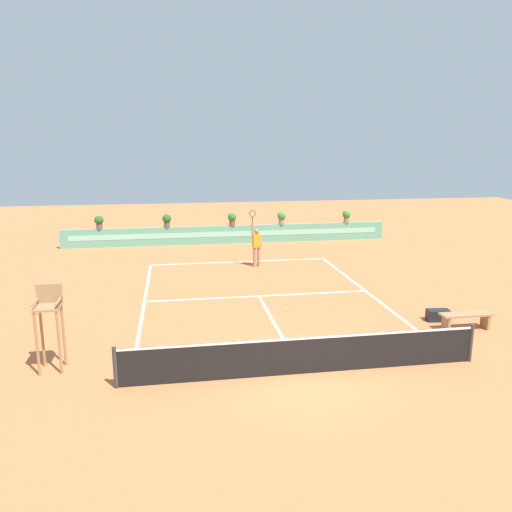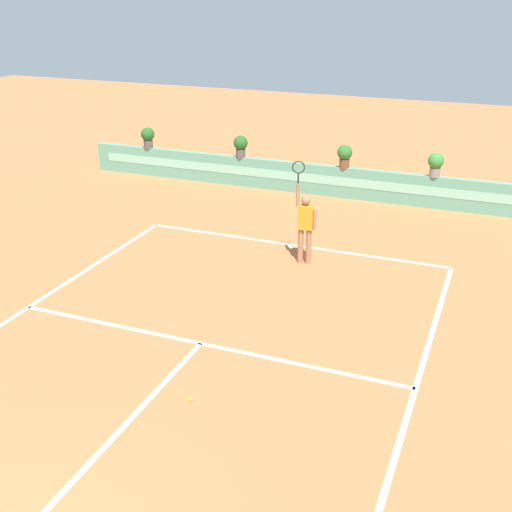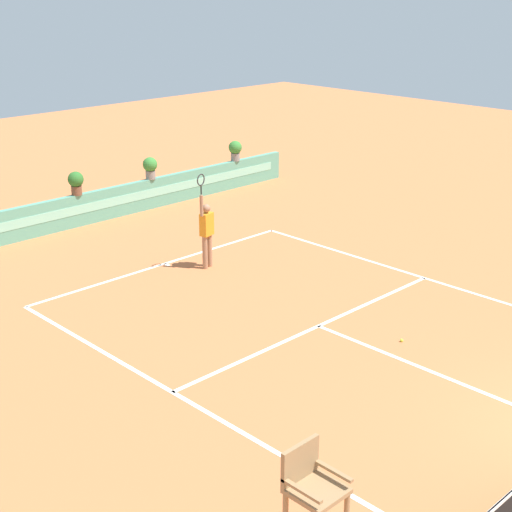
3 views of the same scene
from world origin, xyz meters
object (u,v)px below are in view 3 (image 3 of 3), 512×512
object	(u,v)px
tennis_player	(207,230)
potted_plant_right	(150,167)
tennis_ball_near_baseline	(402,340)
potted_plant_centre	(76,182)
umpire_chair	(312,509)
potted_plant_far_right	(235,149)

from	to	relation	value
tennis_player	potted_plant_right	size ratio (longest dim) A/B	3.57
tennis_ball_near_baseline	potted_plant_centre	distance (m)	11.82
potted_plant_centre	potted_plant_right	bearing A→B (deg)	0.00
umpire_chair	potted_plant_centre	distance (m)	16.36
potted_plant_far_right	umpire_chair	bearing A→B (deg)	-130.38
tennis_ball_near_baseline	potted_plant_centre	world-z (taller)	potted_plant_centre
tennis_ball_near_baseline	potted_plant_right	xyz separation A→B (m)	(2.33, 11.73, 1.38)
tennis_player	potted_plant_far_right	size ratio (longest dim) A/B	3.57
tennis_player	tennis_ball_near_baseline	xyz separation A→B (m)	(0.01, -6.23, -1.02)
umpire_chair	tennis_ball_near_baseline	xyz separation A→B (m)	(6.72, 3.39, -1.31)
umpire_chair	tennis_player	bearing A→B (deg)	55.13
tennis_ball_near_baseline	tennis_player	bearing A→B (deg)	90.13
potted_plant_far_right	tennis_ball_near_baseline	bearing A→B (deg)	-117.66
potted_plant_far_right	tennis_player	bearing A→B (deg)	-138.22
tennis_ball_near_baseline	potted_plant_right	world-z (taller)	potted_plant_right
tennis_ball_near_baseline	potted_plant_far_right	world-z (taller)	potted_plant_far_right
potted_plant_far_right	potted_plant_right	distance (m)	3.82
tennis_player	potted_plant_far_right	xyz separation A→B (m)	(6.16, 5.51, 0.36)
potted_plant_far_right	potted_plant_right	size ratio (longest dim) A/B	1.00
potted_plant_right	umpire_chair	bearing A→B (deg)	-120.89
umpire_chair	potted_plant_right	distance (m)	17.63
umpire_chair	potted_plant_far_right	xyz separation A→B (m)	(12.87, 15.13, 0.07)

